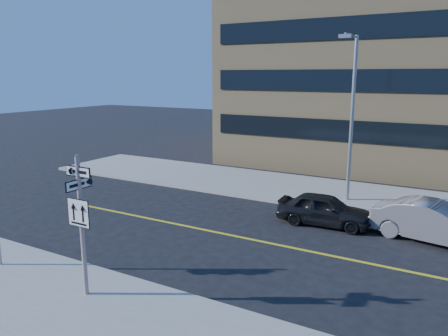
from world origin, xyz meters
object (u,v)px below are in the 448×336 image
Objects in this scene: parked_car_b at (435,222)px; streetlight_a at (351,108)px; sign_pole at (81,218)px; parked_car_a at (324,209)px.

parked_car_b is 0.59× the size of streetlight_a.
sign_pole is 12.94m from parked_car_b.
parked_car_b is (8.26, 9.82, -1.66)m from sign_pole.
sign_pole is 0.51× the size of streetlight_a.
sign_pole reaches higher than parked_car_b.
streetlight_a is at bearing 73.23° from sign_pole.
sign_pole is 0.86× the size of parked_car_b.
parked_car_a is (4.00, 9.64, -1.75)m from sign_pole.
parked_car_b is at bearing -38.96° from streetlight_a.
parked_car_b is 6.77m from streetlight_a.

